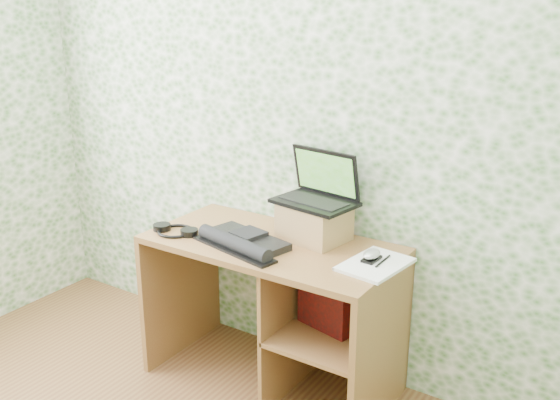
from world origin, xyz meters
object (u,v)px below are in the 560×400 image
Objects in this scene: desk at (288,295)px; keyboard at (242,241)px; riser at (314,222)px; notepad at (375,264)px; laptop at (319,190)px.

desk is 0.36m from keyboard.
riser is 0.59× the size of keyboard.
keyboard is 1.55× the size of notepad.
laptop is 0.43m from keyboard.
notepad is at bearing -18.82° from riser.
laptop is 1.27× the size of notepad.
keyboard is at bearing -160.91° from notepad.
laptop is 0.47m from notepad.
notepad is (0.45, -0.01, 0.28)m from desk.
laptop is at bearing 64.26° from keyboard.
laptop is (0.07, 0.16, 0.50)m from desk.
riser is 0.35m from keyboard.
riser reaches higher than desk.
keyboard is 0.63m from notepad.
desk is 3.77× the size of notepad.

